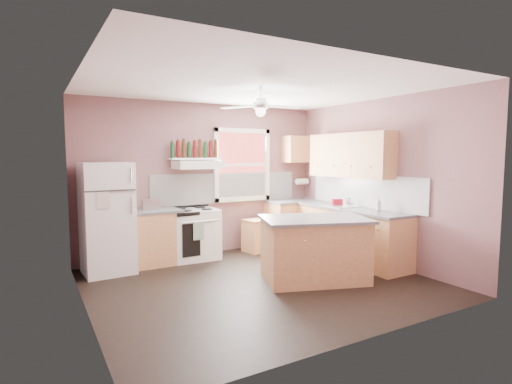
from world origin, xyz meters
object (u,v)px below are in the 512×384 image
refrigerator (107,218)px  stove (194,234)px  cart (260,235)px  island (314,250)px  toaster (151,204)px

refrigerator → stove: (1.43, 0.13, -0.41)m
refrigerator → stove: 1.49m
cart → island: size_ratio=0.42×
island → refrigerator: bearing=162.9°
refrigerator → toaster: (0.70, 0.12, 0.15)m
cart → stove: bearing=166.3°
refrigerator → island: size_ratio=1.20×
island → cart: bearing=103.0°
cart → island: bearing=-107.0°
stove → island: bearing=-58.6°
toaster → cart: (2.01, -0.06, -0.70)m
toaster → island: 2.72m
toaster → stove: 0.92m
toaster → stove: bearing=2.8°
toaster → stove: (0.73, 0.01, -0.56)m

